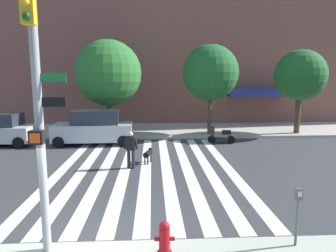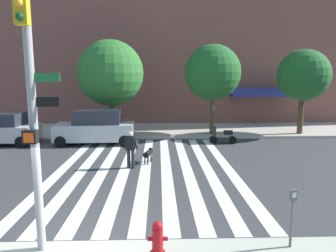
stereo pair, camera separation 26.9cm
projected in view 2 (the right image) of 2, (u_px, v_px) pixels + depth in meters
The scene contains 13 objects.
ground_plane at pixel (114, 168), 13.46m from camera, with size 160.00×160.00×0.00m, color #353538.
sidewalk_far at pixel (132, 130), 22.65m from camera, with size 80.00×6.00×0.15m, color #B1A79A.
crosswalk_stripes at pixel (146, 168), 13.50m from camera, with size 7.65×12.04×0.01m.
traffic_light_pole at pixel (31, 99), 6.28m from camera, with size 0.74×0.46×5.80m.
fire_hydrant at pixel (158, 238), 6.60m from camera, with size 0.44×0.32×0.76m.
parking_meter_curbside at pixel (292, 210), 6.82m from camera, with size 0.14×0.11×1.36m.
parked_car_behind_first at pixel (96, 128), 18.25m from camera, with size 4.63×2.03×2.03m.
parked_scooter at pixel (223, 136), 18.34m from camera, with size 1.63×0.54×1.11m.
street_tree_nearest at pixel (111, 73), 20.46m from camera, with size 4.41×4.41×6.28m.
street_tree_middle at pixel (213, 73), 20.20m from camera, with size 3.71×3.71×5.96m.
street_tree_further at pixel (303, 76), 20.33m from camera, with size 3.43×3.43×5.65m.
pedestrian_dog_walker at pixel (131, 147), 13.34m from camera, with size 0.70×0.34×1.64m.
dog_on_leash at pixel (148, 154), 14.25m from camera, with size 0.47×1.03×0.65m.
Camera 2 is at (1.96, -6.75, 3.96)m, focal length 32.76 mm.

